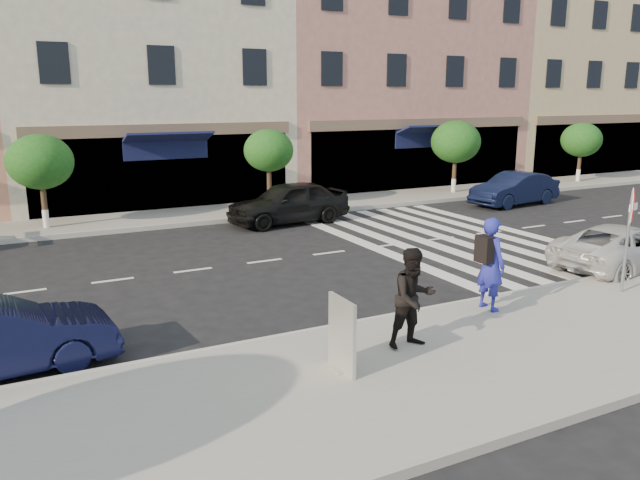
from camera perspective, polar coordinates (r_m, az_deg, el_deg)
The scene contains 17 objects.
ground at distance 13.64m, azimuth 1.32°, elevation -5.83°, with size 120.00×120.00×0.00m, color black.
sidewalk_near at distance 10.70m, azimuth 11.14°, elevation -11.15°, with size 60.00×4.50×0.15m, color gray.
sidewalk_far at distance 23.57m, azimuth -11.55°, elevation 2.20°, with size 60.00×3.00×0.15m, color gray.
building_centre at distance 28.91m, azimuth -16.42°, elevation 14.72°, with size 11.00×9.00×11.00m, color beige.
building_east_mid at distance 33.45m, azimuth 4.95°, elevation 16.61°, with size 13.00×9.00×13.00m, color tan.
building_east_far at distance 41.42m, azimuth 20.25°, elevation 14.51°, with size 12.00×9.00×12.00m, color #CEB084.
street_tree_wb at distance 22.26m, azimuth -24.22°, elevation 6.50°, with size 2.10×2.10×3.06m.
street_tree_c at distance 24.04m, azimuth -4.72°, elevation 8.13°, with size 1.90×1.90×3.04m.
street_tree_ea at distance 28.71m, azimuth 12.30°, elevation 8.75°, with size 2.20×2.20×3.19m.
street_tree_eb at distance 34.35m, azimuth 22.79°, elevation 8.43°, with size 2.00×2.00×2.94m.
stop_sign at distance 15.09m, azimuth 26.52°, elevation 1.93°, with size 0.80×0.27×2.34m.
photographer at distance 13.05m, azimuth 15.33°, elevation -2.11°, with size 0.70×0.46×1.91m, color navy.
walker at distance 10.86m, azimuth 8.56°, elevation -5.26°, with size 0.86×0.67×1.76m, color black.
poster_board at distance 9.91m, azimuth 2.05°, elevation -8.75°, with size 0.28×0.79×1.21m.
car_near_right at distance 17.96m, azimuth 26.05°, elevation -0.60°, with size 1.94×4.21×1.17m, color silver.
car_far_mid at distance 21.99m, azimuth -2.91°, elevation 3.46°, with size 1.76×4.38×1.49m, color black.
car_far_right at distance 26.89m, azimuth 17.35°, elevation 4.49°, with size 1.42×4.08×1.34m, color black.
Camera 1 is at (-6.18, -11.33, 4.43)m, focal length 35.00 mm.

